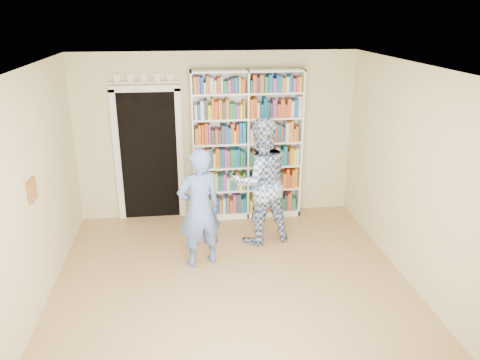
% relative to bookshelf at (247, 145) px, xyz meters
% --- Properties ---
extents(floor, '(5.00, 5.00, 0.00)m').
position_rel_bookshelf_xyz_m(floor, '(-0.48, -2.34, -1.23)').
color(floor, '#AA8352').
rests_on(floor, ground).
extents(ceiling, '(5.00, 5.00, 0.00)m').
position_rel_bookshelf_xyz_m(ceiling, '(-0.48, -2.34, 1.47)').
color(ceiling, white).
rests_on(ceiling, wall_back).
extents(wall_back, '(4.50, 0.00, 4.50)m').
position_rel_bookshelf_xyz_m(wall_back, '(-0.48, 0.16, 0.12)').
color(wall_back, beige).
rests_on(wall_back, floor).
extents(wall_left, '(0.00, 5.00, 5.00)m').
position_rel_bookshelf_xyz_m(wall_left, '(-2.73, -2.34, 0.12)').
color(wall_left, beige).
rests_on(wall_left, floor).
extents(wall_right, '(0.00, 5.00, 5.00)m').
position_rel_bookshelf_xyz_m(wall_right, '(1.77, -2.34, 0.12)').
color(wall_right, beige).
rests_on(wall_right, floor).
extents(bookshelf, '(1.77, 0.33, 2.43)m').
position_rel_bookshelf_xyz_m(bookshelf, '(0.00, 0.00, 0.00)').
color(bookshelf, white).
rests_on(bookshelf, floor).
extents(doorway, '(1.10, 0.08, 2.43)m').
position_rel_bookshelf_xyz_m(doorway, '(-1.58, 0.13, -0.05)').
color(doorway, black).
rests_on(doorway, floor).
extents(wall_art, '(0.03, 0.25, 0.25)m').
position_rel_bookshelf_xyz_m(wall_art, '(-2.71, -2.14, 0.17)').
color(wall_art, brown).
rests_on(wall_art, wall_left).
extents(man_blue, '(0.69, 0.57, 1.64)m').
position_rel_bookshelf_xyz_m(man_blue, '(-0.85, -1.54, -0.41)').
color(man_blue, '#5676C0').
rests_on(man_blue, floor).
extents(man_plaid, '(1.05, 0.90, 1.88)m').
position_rel_bookshelf_xyz_m(man_plaid, '(0.06, -0.94, -0.29)').
color(man_plaid, '#2E528F').
rests_on(man_plaid, floor).
extents(paper_sheet, '(0.18, 0.12, 0.30)m').
position_rel_bookshelf_xyz_m(paper_sheet, '(0.18, -1.14, -0.21)').
color(paper_sheet, white).
rests_on(paper_sheet, man_plaid).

